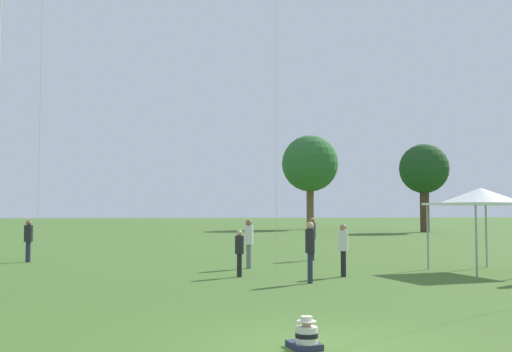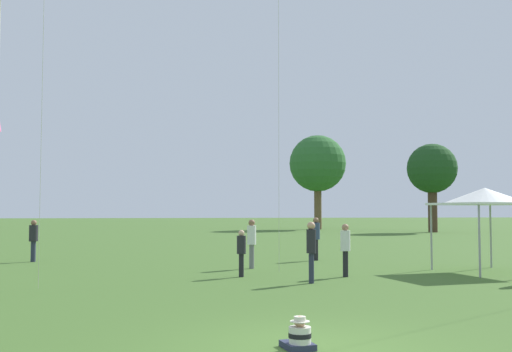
# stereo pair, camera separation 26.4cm
# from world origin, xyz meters

# --- Properties ---
(ground_plane) EXTENTS (300.00, 300.00, 0.00)m
(ground_plane) POSITION_xyz_m (0.00, 0.00, 0.00)
(ground_plane) COLOR #426628
(seated_toddler) EXTENTS (0.53, 0.62, 0.53)m
(seated_toddler) POSITION_xyz_m (-0.24, -0.10, 0.20)
(seated_toddler) COLOR #282D47
(seated_toddler) RESTS_ON ground
(person_standing_0) EXTENTS (0.39, 0.39, 1.84)m
(person_standing_0) POSITION_xyz_m (1.84, 8.16, 1.13)
(person_standing_0) COLOR #282D42
(person_standing_0) RESTS_ON ground
(person_standing_1) EXTENTS (0.46, 0.46, 1.86)m
(person_standing_1) POSITION_xyz_m (3.83, 15.99, 1.12)
(person_standing_1) COLOR black
(person_standing_1) RESTS_ON ground
(person_standing_2) EXTENTS (0.38, 0.38, 1.53)m
(person_standing_2) POSITION_xyz_m (-0.06, 10.13, 0.92)
(person_standing_2) COLOR black
(person_standing_2) RESTS_ON ground
(person_standing_3) EXTENTS (0.43, 0.43, 1.83)m
(person_standing_3) POSITION_xyz_m (0.62, 12.85, 1.11)
(person_standing_3) COLOR slate
(person_standing_3) RESTS_ON ground
(person_standing_5) EXTENTS (0.43, 0.43, 1.73)m
(person_standing_5) POSITION_xyz_m (3.33, 9.68, 1.05)
(person_standing_5) COLOR black
(person_standing_5) RESTS_ON ground
(person_standing_6) EXTENTS (0.47, 0.47, 1.76)m
(person_standing_6) POSITION_xyz_m (-8.17, 16.93, 1.05)
(person_standing_6) COLOR #282D42
(person_standing_6) RESTS_ON ground
(canopy_tent) EXTENTS (3.44, 3.44, 2.97)m
(canopy_tent) POSITION_xyz_m (8.67, 10.49, 2.65)
(canopy_tent) COLOR white
(canopy_tent) RESTS_ON ground
(distant_tree_0) EXTENTS (4.85, 4.85, 8.66)m
(distant_tree_0) POSITION_xyz_m (22.58, 46.14, 6.11)
(distant_tree_0) COLOR #473323
(distant_tree_0) RESTS_ON ground
(distant_tree_1) EXTENTS (6.36, 6.36, 10.59)m
(distant_tree_1) POSITION_xyz_m (13.54, 56.21, 7.34)
(distant_tree_1) COLOR brown
(distant_tree_1) RESTS_ON ground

